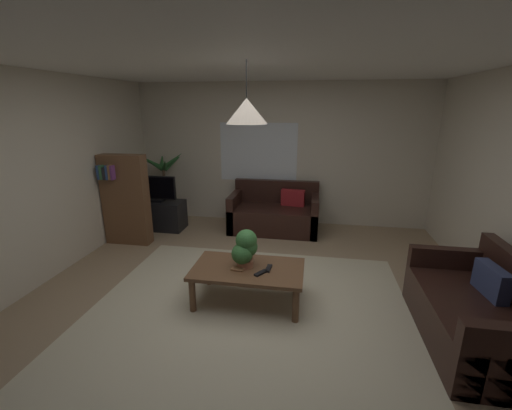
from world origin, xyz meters
name	(u,v)px	position (x,y,z in m)	size (l,w,h in m)	color
floor	(251,305)	(0.00, 0.00, -0.01)	(5.19, 5.62, 0.02)	#9E8466
rug	(248,314)	(0.00, -0.20, 0.00)	(3.38, 3.09, 0.01)	beige
wall_back	(280,155)	(0.00, 2.84, 1.25)	(5.31, 0.06, 2.50)	beige
wall_left	(21,184)	(-2.63, 0.00, 1.25)	(0.06, 5.62, 2.50)	beige
ceiling	(250,57)	(0.00, 0.00, 2.51)	(5.19, 5.62, 0.02)	white
window_pane	(258,152)	(-0.39, 2.81, 1.29)	(1.40, 0.01, 1.04)	white
couch_under_window	(275,215)	(-0.02, 2.34, 0.28)	(1.50, 0.81, 0.82)	black
couch_right_side	(477,316)	(2.13, -0.25, 0.28)	(0.81, 1.46, 0.82)	black
coffee_table	(248,272)	(-0.05, 0.05, 0.35)	(1.20, 0.69, 0.41)	brown
book_on_table_0	(238,269)	(-0.14, -0.01, 0.42)	(0.13, 0.11, 0.02)	#99663F
remote_on_table_0	(269,268)	(0.18, 0.05, 0.42)	(0.05, 0.16, 0.02)	black
remote_on_table_1	(261,273)	(0.11, -0.06, 0.42)	(0.05, 0.16, 0.02)	black
potted_plant_on_table	(245,248)	(-0.08, 0.08, 0.63)	(0.27, 0.28, 0.42)	#B77051
tv_stand	(159,215)	(-2.05, 2.06, 0.25)	(0.90, 0.44, 0.50)	black
tv	(156,189)	(-2.05, 2.04, 0.73)	(0.71, 0.16, 0.45)	black
potted_palm_corner	(165,189)	(-2.11, 2.54, 0.60)	(0.83, 0.82, 1.34)	#B77051
bookshelf_corner	(125,199)	(-2.23, 1.38, 0.71)	(0.70, 0.31, 1.40)	brown
pendant_lamp	(247,111)	(-0.05, 0.05, 2.05)	(0.40, 0.40, 0.57)	black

